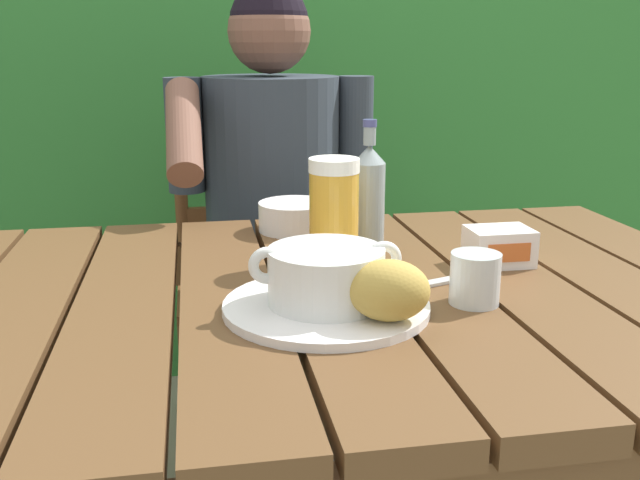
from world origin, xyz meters
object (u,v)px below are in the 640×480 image
beer_bottle (369,195)px  table_knife (422,285)px  serving_plate (326,306)px  person_eating (273,201)px  bread_roll (389,290)px  diner_bowl (294,216)px  soup_bowl (326,274)px  water_glass_small (475,279)px  butter_tub (499,246)px  chair_near_diner (267,275)px  beer_glass (334,211)px

beer_bottle → table_knife: (0.03, -0.22, -0.09)m
serving_plate → beer_bottle: bearing=65.8°
serving_plate → table_knife: bearing=23.6°
person_eating → bread_roll: 0.84m
table_knife → diner_bowl: 0.38m
diner_bowl → table_knife: bearing=-69.2°
serving_plate → soup_bowl: (0.00, -0.00, 0.04)m
serving_plate → water_glass_small: 0.21m
serving_plate → butter_tub: butter_tub is taller
beer_bottle → diner_bowl: 0.19m
table_knife → beer_bottle: bearing=97.5°
chair_near_diner → serving_plate: 1.00m
serving_plate → table_knife: size_ratio=1.70×
person_eating → serving_plate: size_ratio=4.37×
bread_roll → beer_glass: (-0.01, 0.28, 0.04)m
beer_glass → table_knife: (0.10, -0.14, -0.08)m
chair_near_diner → beer_bottle: bearing=-80.9°
beer_bottle → bread_roll: bearing=-99.9°
person_eating → water_glass_small: size_ratio=16.92×
soup_bowl → beer_bottle: 0.31m
bread_roll → beer_bottle: (0.06, 0.36, 0.04)m
soup_bowl → butter_tub: size_ratio=2.04×
beer_glass → soup_bowl: bearing=-104.0°
butter_tub → diner_bowl: 0.40m
person_eating → diner_bowl: 0.34m
beer_glass → bread_roll: bearing=-87.5°
chair_near_diner → diner_bowl: chair_near_diner is taller
water_glass_small → diner_bowl: (-0.19, 0.43, -0.01)m
diner_bowl → soup_bowl: bearing=-92.5°
person_eating → butter_tub: size_ratio=12.04×
chair_near_diner → beer_glass: size_ratio=5.33×
person_eating → chair_near_diner: bearing=89.1°
person_eating → beer_bottle: bearing=-76.9°
bread_roll → beer_bottle: beer_bottle is taller
bread_roll → table_knife: size_ratio=0.73×
water_glass_small → table_knife: water_glass_small is taller
butter_tub → diner_bowl: butter_tub is taller
beer_bottle → water_glass_small: 0.31m
person_eating → water_glass_small: bearing=-76.3°
soup_bowl → bread_roll: size_ratio=1.73×
soup_bowl → beer_bottle: bearing=65.8°
serving_plate → butter_tub: 0.35m
chair_near_diner → serving_plate: (-0.02, -0.96, 0.27)m
butter_tub → bread_roll: bearing=-137.0°
person_eating → soup_bowl: (-0.02, -0.76, 0.07)m
chair_near_diner → butter_tub: (0.29, -0.80, 0.29)m
bread_roll → diner_bowl: 0.50m
diner_bowl → serving_plate: bearing=-92.5°
beer_glass → table_knife: bearing=-53.6°
chair_near_diner → butter_tub: bearing=-70.0°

